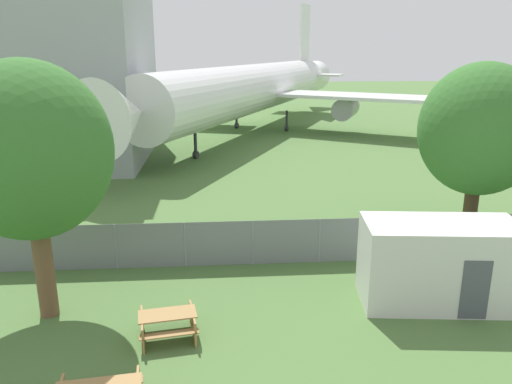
# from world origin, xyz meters

# --- Properties ---
(perimeter_fence) EXTENTS (56.07, 0.07, 1.75)m
(perimeter_fence) POSITION_xyz_m (0.00, 11.27, 0.88)
(perimeter_fence) COLOR gray
(perimeter_fence) RESTS_ON ground
(airplane) EXTENTS (38.41, 46.76, 13.26)m
(airplane) POSITION_xyz_m (2.53, 42.71, 4.23)
(airplane) COLOR white
(airplane) RESTS_ON ground
(portable_cabin) EXTENTS (5.07, 2.80, 2.70)m
(portable_cabin) POSITION_xyz_m (5.74, 7.90, 1.35)
(portable_cabin) COLOR silver
(portable_cabin) RESTS_ON ground
(picnic_bench_open_grass) EXTENTS (1.81, 1.64, 0.76)m
(picnic_bench_open_grass) POSITION_xyz_m (-2.75, 6.43, 0.47)
(picnic_bench_open_grass) COLOR #A37A47
(picnic_bench_open_grass) RESTS_ON ground
(tree_near_hangar) EXTENTS (4.65, 4.65, 7.71)m
(tree_near_hangar) POSITION_xyz_m (-6.53, 8.01, 5.13)
(tree_near_hangar) COLOR brown
(tree_near_hangar) RESTS_ON ground
(tree_left_of_cabin) EXTENTS (4.87, 4.87, 7.47)m
(tree_left_of_cabin) POSITION_xyz_m (9.32, 12.99, 4.77)
(tree_left_of_cabin) COLOR #4C3823
(tree_left_of_cabin) RESTS_ON ground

